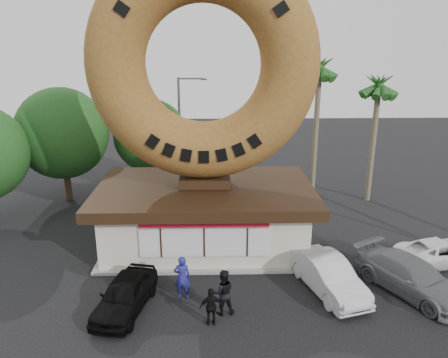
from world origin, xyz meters
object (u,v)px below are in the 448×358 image
person_center (223,292)px  car_grey (411,276)px  person_left (182,277)px  car_silver (328,275)px  giant_donut (203,65)px  donut_shop (205,213)px  car_white (440,252)px  person_right (211,307)px  car_black (125,294)px  street_lamp (182,127)px

person_center → car_grey: 8.31m
person_left → car_silver: person_left is taller
giant_donut → person_left: size_ratio=5.73×
person_center → car_grey: bearing=-177.7°
donut_shop → giant_donut: size_ratio=1.00×
car_white → person_right: bearing=100.1°
person_right → giant_donut: bearing=-94.2°
car_silver → car_white: car_silver is taller
car_black → car_white: (14.70, 3.53, -0.10)m
street_lamp → car_white: bearing=-42.9°
giant_donut → car_black: size_ratio=2.71×
street_lamp → car_silver: size_ratio=1.74×
person_center → donut_shop: bearing=-90.1°
person_center → car_silver: size_ratio=0.42×
donut_shop → person_center: 6.40m
giant_donut → car_black: bearing=-117.9°
donut_shop → person_left: (-0.89, -5.15, -0.79)m
street_lamp → car_grey: size_ratio=1.55×
person_right → car_black: (-3.50, 1.06, -0.08)m
street_lamp → person_left: size_ratio=4.10×
person_right → car_grey: person_right is taller
car_black → person_center: bearing=7.1°
car_black → street_lamp: bearing=97.4°
giant_donut → person_left: giant_donut is taller
giant_donut → street_lamp: (-1.86, 10.00, -4.91)m
giant_donut → person_left: (-0.89, -5.17, -8.41)m
car_silver → donut_shop: bearing=121.9°
giant_donut → car_black: giant_donut is taller
giant_donut → person_center: (0.80, -6.31, -8.43)m
person_left → car_silver: size_ratio=0.42×
person_center → person_right: bearing=50.3°
donut_shop → car_silver: bearing=-41.3°
giant_donut → street_lamp: 11.29m
donut_shop → car_grey: bearing=-28.6°
street_lamp → person_left: street_lamp is taller
giant_donut → car_white: (11.54, -2.44, -8.78)m
donut_shop → car_white: donut_shop is taller
donut_shop → person_right: (0.34, -7.02, -0.98)m
car_grey → donut_shop: bearing=122.0°
giant_donut → person_left: bearing=-99.8°
person_right → car_silver: size_ratio=0.34×
street_lamp → person_center: (2.66, -16.31, -3.52)m
street_lamp → donut_shop: bearing=-79.5°
person_center → car_black: size_ratio=0.47×
person_center → car_white: 11.42m
giant_donut → car_grey: (8.99, -4.93, -8.64)m
donut_shop → person_right: 7.10m
person_left → street_lamp: bearing=-87.0°
donut_shop → car_silver: (5.42, -4.75, -1.01)m
car_black → donut_shop: bearing=74.1°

